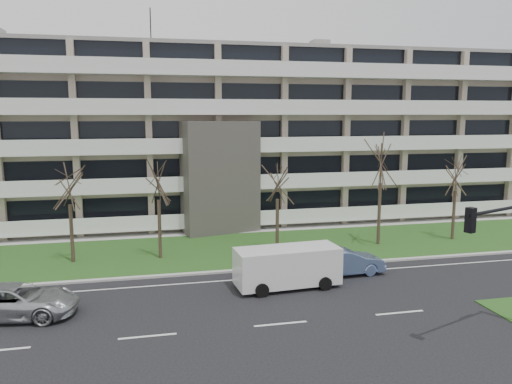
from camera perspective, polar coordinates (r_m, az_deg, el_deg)
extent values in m
plane|color=black|center=(23.78, 2.83, -14.82)|extent=(160.00, 160.00, 0.00)
cube|color=#27521B|center=(35.77, -2.72, -6.55)|extent=(90.00, 10.00, 0.06)
cube|color=#B2B2AD|center=(31.05, -1.12, -8.91)|extent=(90.00, 0.35, 0.12)
cube|color=#B2B2AD|center=(41.03, -4.04, -4.52)|extent=(90.00, 2.00, 0.08)
cube|color=white|center=(29.67, -0.54, -9.88)|extent=(90.00, 0.12, 0.01)
cube|color=tan|center=(46.88, -5.42, 6.37)|extent=(60.00, 12.00, 15.00)
cube|color=gray|center=(47.16, -5.56, 15.70)|extent=(60.50, 12.50, 0.30)
cube|color=#4C4742|center=(40.22, -4.11, 1.67)|extent=(6.39, 3.69, 9.00)
cube|color=black|center=(40.42, -4.02, -1.88)|extent=(4.92, 1.19, 3.50)
cylinder|color=black|center=(47.07, -11.95, 17.84)|extent=(0.10, 0.10, 3.50)
cube|color=black|center=(41.55, -4.27, -1.44)|extent=(58.00, 0.10, 1.80)
cube|color=white|center=(41.19, -4.11, -3.66)|extent=(58.00, 1.40, 0.22)
cube|color=white|center=(40.43, -3.98, -3.03)|extent=(58.00, 0.08, 1.00)
cube|color=black|center=(41.12, -4.32, 2.67)|extent=(58.00, 0.10, 1.80)
cube|color=white|center=(40.64, -4.15, 0.47)|extent=(58.00, 1.40, 0.22)
cube|color=white|center=(39.92, -4.03, 1.18)|extent=(58.00, 0.08, 1.00)
cube|color=black|center=(40.90, -4.37, 6.85)|extent=(58.00, 0.10, 1.80)
cube|color=white|center=(40.31, -4.20, 4.69)|extent=(58.00, 1.40, 0.22)
cube|color=white|center=(39.63, -4.08, 5.49)|extent=(58.00, 0.08, 1.00)
cube|color=black|center=(40.90, -4.42, 11.06)|extent=(58.00, 0.10, 1.80)
cube|color=white|center=(40.20, -4.25, 8.96)|extent=(58.00, 1.40, 0.22)
cube|color=white|center=(39.56, -4.12, 9.83)|extent=(58.00, 0.08, 1.00)
cube|color=black|center=(41.12, -4.47, 15.24)|extent=(58.00, 0.10, 1.80)
cube|color=white|center=(40.31, -4.30, 13.22)|extent=(58.00, 1.40, 0.22)
cube|color=white|center=(39.72, -4.17, 14.16)|extent=(58.00, 0.08, 1.00)
imported|color=#B8BBBF|center=(26.75, -25.76, -11.17)|extent=(6.02, 3.43, 1.58)
imported|color=#6F8AC1|center=(30.64, 9.99, -7.84)|extent=(4.96, 1.98, 1.60)
cube|color=white|center=(28.04, 3.60, -8.40)|extent=(5.91, 2.55, 2.03)
cube|color=black|center=(27.87, 3.61, -7.25)|extent=(5.47, 2.36, 0.75)
cube|color=white|center=(29.11, 8.68, -8.17)|extent=(0.52, 2.05, 1.28)
cylinder|color=black|center=(26.80, 0.67, -11.15)|extent=(0.77, 0.32, 0.75)
cylinder|color=black|center=(28.73, -0.62, -9.75)|extent=(0.77, 0.32, 0.75)
cylinder|color=black|center=(28.04, 7.89, -10.31)|extent=(0.77, 0.32, 0.75)
cylinder|color=black|center=(29.89, 6.17, -9.05)|extent=(0.77, 0.32, 0.75)
cylinder|color=black|center=(22.96, 26.60, -1.72)|extent=(4.84, 1.94, 0.14)
cube|color=black|center=(21.01, 23.30, -2.96)|extent=(0.41, 0.41, 0.99)
sphere|color=red|center=(20.95, 23.36, -2.12)|extent=(0.20, 0.20, 0.20)
sphere|color=orange|center=(21.01, 23.30, -2.96)|extent=(0.20, 0.20, 0.20)
sphere|color=green|center=(21.07, 23.25, -3.80)|extent=(0.20, 0.20, 0.20)
cylinder|color=#382B21|center=(34.32, -20.31, -4.52)|extent=(0.24, 0.24, 3.84)
cylinder|color=#382B21|center=(33.73, -10.96, -4.23)|extent=(0.24, 0.24, 3.98)
cylinder|color=#382B21|center=(34.97, 2.44, -3.82)|extent=(0.24, 0.24, 3.71)
cylinder|color=#382B21|center=(37.62, 13.89, -2.45)|extent=(0.24, 0.24, 4.63)
cylinder|color=#382B21|center=(40.95, 21.65, -2.49)|extent=(0.24, 0.24, 3.82)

